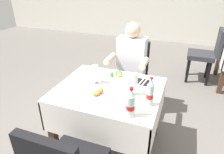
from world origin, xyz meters
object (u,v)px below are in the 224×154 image
Objects in this scene: chair_far_diner_seat at (130,73)px; napkin_cutlery_set at (143,82)px; main_dining_table at (109,103)px; plate_far_diner at (117,76)px; background_chair_left at (207,52)px; seated_diner_far at (130,66)px; beer_glass_left at (95,74)px; cola_bottle_primary at (150,93)px; cola_bottle_secondary at (131,104)px; plate_near_camera at (99,93)px; beer_glass_middle at (134,84)px.

napkin_cutlery_set is at bearing -62.87° from chair_far_diner_seat.
plate_far_diner reaches higher than main_dining_table.
background_chair_left is at bearing 50.96° from chair_far_diner_seat.
seated_diner_far is at bearing -79.36° from chair_far_diner_seat.
main_dining_table is at bearing -91.64° from seated_diner_far.
beer_glass_left reaches higher than plate_far_diner.
beer_glass_left reaches higher than napkin_cutlery_set.
plate_far_diner is 1.31× the size of napkin_cutlery_set.
seated_diner_far reaches higher than chair_far_diner_seat.
plate_far_diner is at bearing 90.58° from main_dining_table.
beer_glass_left is (-0.17, 0.05, 0.29)m from main_dining_table.
cola_bottle_secondary is (-0.11, -0.20, -0.01)m from cola_bottle_primary.
seated_diner_far is 0.87m from plate_near_camera.
beer_glass_middle reaches higher than plate_far_diner.
chair_far_diner_seat is (-0.00, 0.82, -0.02)m from main_dining_table.
cola_bottle_primary is at bearing -34.40° from beer_glass_middle.
seated_diner_far is 1.11m from cola_bottle_secondary.
plate_far_diner is 1.17× the size of beer_glass_middle.
cola_bottle_primary is (0.41, -0.85, 0.16)m from seated_diner_far.
chair_far_diner_seat is at bearing 114.26° from cola_bottle_primary.
beer_glass_left is 0.92× the size of beer_glass_middle.
cola_bottle_secondary reaches higher than plate_near_camera.
cola_bottle_primary is at bearing -17.73° from beer_glass_left.
chair_far_diner_seat is at bearing 90.00° from main_dining_table.
cola_bottle_primary is (0.44, -0.39, 0.10)m from plate_far_diner.
seated_diner_far is at bearing 74.37° from beer_glass_left.
seated_diner_far is 0.70m from beer_glass_left.
beer_glass_middle is 0.29m from napkin_cutlery_set.
plate_far_diner is 0.95× the size of cola_bottle_primary.
cola_bottle_secondary is at bearing -28.42° from plate_near_camera.
beer_glass_middle is at bearing -109.81° from background_chair_left.
plate_far_diner is 0.59m from cola_bottle_primary.
plate_far_diner is 0.30m from napkin_cutlery_set.
beer_glass_middle is 0.32m from cola_bottle_secondary.
main_dining_table is 0.83m from chair_far_diner_seat.
beer_glass_middle reaches higher than background_chair_left.
beer_glass_left is 0.44m from beer_glass_middle.
cola_bottle_secondary is 0.60m from napkin_cutlery_set.
beer_glass_middle is (0.27, -0.27, 0.10)m from plate_far_diner.
cola_bottle_secondary is at bearing -80.25° from beer_glass_middle.
seated_diner_far is 6.27× the size of beer_glass_left.
beer_glass_left is (-0.17, -0.77, 0.31)m from chair_far_diner_seat.
chair_far_diner_seat is 1.25m from cola_bottle_secondary.
napkin_cutlery_set is at bearing 109.63° from cola_bottle_primary.
chair_far_diner_seat reaches higher than beer_glass_left.
plate_near_camera is 0.35m from beer_glass_middle.
beer_glass_left is at bearing 162.22° from main_dining_table.
beer_glass_middle is (0.27, -0.02, 0.30)m from main_dining_table.
main_dining_table is 0.73m from seated_diner_far.
plate_near_camera is at bearing -106.21° from main_dining_table.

